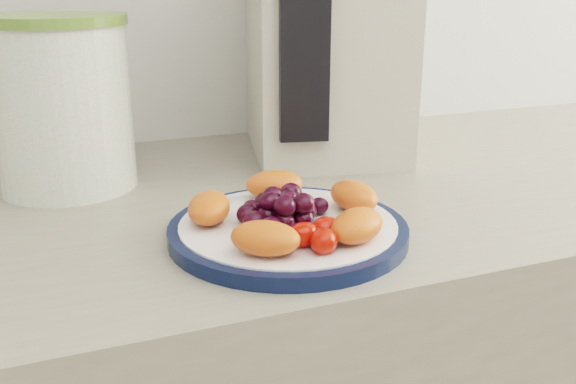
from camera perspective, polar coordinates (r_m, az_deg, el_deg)
name	(u,v)px	position (r m, az deg, el deg)	size (l,w,h in m)	color
plate_rim	(288,231)	(0.66, 0.00, -3.51)	(0.25, 0.25, 0.01)	#0B1737
plate_face	(288,230)	(0.66, 0.00, -3.42)	(0.22, 0.22, 0.02)	white
canister	(62,109)	(0.84, -19.45, 7.00)	(0.17, 0.17, 0.20)	#546824
canister_lid	(52,19)	(0.83, -20.26, 14.19)	(0.17, 0.17, 0.01)	olive
appliance_body	(323,27)	(0.97, 3.11, 14.40)	(0.21, 0.29, 0.37)	beige
appliance_panel	(304,33)	(0.82, 1.47, 13.94)	(0.06, 0.02, 0.27)	black
fruit_plate	(290,210)	(0.65, 0.21, -1.64)	(0.21, 0.21, 0.04)	#E9481D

